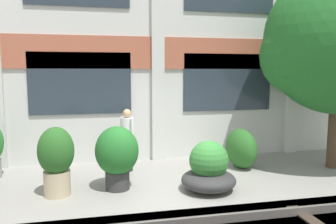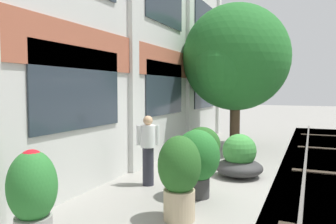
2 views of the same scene
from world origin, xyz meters
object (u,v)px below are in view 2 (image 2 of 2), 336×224
Objects in this scene: resident_by_doorway at (148,148)px; topiary_hedge at (202,144)px; potted_plant_glazed_jar at (32,193)px; potted_plant_stone_basin at (179,174)px; broadleaf_tree at (236,60)px; potted_plant_wide_bowl at (239,159)px; potted_plant_ribbed_drum at (197,159)px.

topiary_hedge is at bearing 143.46° from resident_by_doorway.
potted_plant_stone_basin is at bearing -40.94° from potted_plant_glazed_jar.
broadleaf_tree is 7.52m from potted_plant_stone_basin.
potted_plant_wide_bowl is 0.85× the size of potted_plant_glazed_jar.
potted_plant_ribbed_drum is at bearing -164.00° from topiary_hedge.
resident_by_doorway is (3.33, -0.10, 0.08)m from potted_plant_glazed_jar.
potted_plant_ribbed_drum is 1.00× the size of potted_plant_glazed_jar.
topiary_hedge is (3.00, -0.35, -0.34)m from resident_by_doorway.
potted_plant_ribbed_drum is at bearing -175.22° from broadleaf_tree.
potted_plant_ribbed_drum is at bearing 45.61° from resident_by_doorway.
broadleaf_tree reaches higher than potted_plant_glazed_jar.
resident_by_doorway is at bearing 75.54° from potted_plant_ribbed_drum.
potted_plant_stone_basin is (-1.25, -0.11, 0.00)m from potted_plant_ribbed_drum.
potted_plant_stone_basin is (-7.07, -0.60, -2.49)m from broadleaf_tree.
potted_plant_glazed_jar reaches higher than potted_plant_wide_bowl.
resident_by_doorway is 1.44× the size of topiary_hedge.
resident_by_doorway is (-1.60, 1.78, 0.43)m from potted_plant_wide_bowl.
resident_by_doorway reaches higher than topiary_hedge.
broadleaf_tree is 4.91m from potted_plant_wide_bowl.
potted_plant_stone_basin is 4.71m from topiary_hedge.
potted_plant_stone_basin reaches higher than potted_plant_wide_bowl.
resident_by_doorway is at bearing 171.52° from broadleaf_tree.
topiary_hedge is (-2.48, 0.47, -2.76)m from broadleaf_tree.
potted_plant_ribbed_drum is at bearing 4.98° from potted_plant_stone_basin.
potted_plant_wide_bowl is 2.01m from topiary_hedge.
resident_by_doorway is at bearing 41.69° from potted_plant_stone_basin.
potted_plant_glazed_jar reaches higher than topiary_hedge.
potted_plant_wide_bowl is at bearing 101.97° from resident_by_doorway.
potted_plant_stone_basin is 1.04× the size of potted_plant_glazed_jar.
potted_plant_glazed_jar is 0.86× the size of resident_by_doorway.
broadleaf_tree is 6.05m from resident_by_doorway.
potted_plant_stone_basin reaches higher than topiary_hedge.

